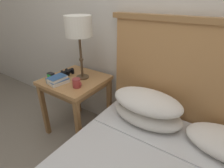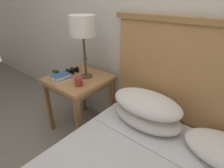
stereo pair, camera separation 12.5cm
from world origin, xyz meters
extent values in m
cube|color=beige|center=(0.00, 0.96, 1.30)|extent=(8.00, 0.06, 2.60)
cube|color=#AD7A47|center=(-0.71, 0.60, 0.65)|extent=(0.58, 0.58, 0.04)
cube|color=brown|center=(-0.71, 0.60, 0.60)|extent=(0.55, 0.55, 0.05)
cube|color=olive|center=(-0.97, 0.34, 0.31)|extent=(0.04, 0.04, 0.63)
cube|color=olive|center=(-0.46, 0.34, 0.31)|extent=(0.04, 0.04, 0.63)
cube|color=olive|center=(-0.97, 0.85, 0.31)|extent=(0.04, 0.04, 0.63)
cube|color=olive|center=(-0.46, 0.85, 0.31)|extent=(0.04, 0.04, 0.63)
cube|color=silver|center=(0.40, 0.54, 0.44)|extent=(1.40, 0.28, 0.01)
cube|color=#AD7A47|center=(0.40, 0.89, 0.63)|extent=(1.53, 0.06, 1.26)
cube|color=olive|center=(0.40, 0.89, 1.28)|extent=(1.61, 0.10, 0.04)
ellipsoid|color=silver|center=(0.09, 0.65, 0.51)|extent=(0.60, 0.36, 0.15)
ellipsoid|color=silver|center=(0.07, 0.65, 0.64)|extent=(0.60, 0.36, 0.15)
cylinder|color=#4C3823|center=(-0.66, 0.66, 0.67)|extent=(0.13, 0.13, 0.01)
cylinder|color=#4C3823|center=(-0.66, 0.66, 0.88)|extent=(0.02, 0.02, 0.41)
sphere|color=#4C3823|center=(-0.66, 0.66, 0.86)|extent=(0.04, 0.04, 0.04)
cylinder|color=silver|center=(-0.66, 0.66, 1.18)|extent=(0.25, 0.25, 0.19)
cube|color=silver|center=(-0.77, 0.43, 0.68)|extent=(0.16, 0.20, 0.04)
cube|color=#2D568E|center=(-0.77, 0.43, 0.70)|extent=(0.17, 0.20, 0.00)
cube|color=#2D568E|center=(-0.83, 0.45, 0.68)|extent=(0.04, 0.18, 0.04)
cube|color=silver|center=(-0.77, 0.43, 0.72)|extent=(0.12, 0.17, 0.03)
cube|color=#2D568E|center=(-0.77, 0.43, 0.73)|extent=(0.13, 0.18, 0.00)
cube|color=#2D568E|center=(-0.83, 0.43, 0.72)|extent=(0.01, 0.17, 0.03)
cylinder|color=black|center=(-0.87, 0.61, 0.69)|extent=(0.05, 0.10, 0.04)
cylinder|color=black|center=(-0.83, 0.61, 0.69)|extent=(0.05, 0.01, 0.05)
cylinder|color=black|center=(-0.92, 0.62, 0.69)|extent=(0.04, 0.01, 0.04)
cylinder|color=black|center=(-0.87, 0.68, 0.69)|extent=(0.05, 0.10, 0.04)
cylinder|color=black|center=(-0.82, 0.68, 0.69)|extent=(0.05, 0.01, 0.05)
cylinder|color=black|center=(-0.92, 0.68, 0.69)|extent=(0.04, 0.01, 0.04)
cube|color=black|center=(-0.87, 0.65, 0.69)|extent=(0.06, 0.04, 0.01)
cylinder|color=black|center=(-0.87, 0.65, 0.70)|extent=(0.02, 0.01, 0.02)
cylinder|color=#993333|center=(-0.56, 0.47, 0.71)|extent=(0.08, 0.08, 0.08)
torus|color=#993333|center=(-0.52, 0.47, 0.71)|extent=(0.05, 0.01, 0.05)
cube|color=black|center=(-0.92, 0.47, 0.69)|extent=(0.07, 0.04, 0.06)
cube|color=green|center=(-0.92, 0.44, 0.69)|extent=(0.06, 0.00, 0.04)
camera|label=1|loc=(0.53, -0.54, 1.43)|focal=28.00mm
camera|label=2|loc=(0.63, -0.47, 1.43)|focal=28.00mm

